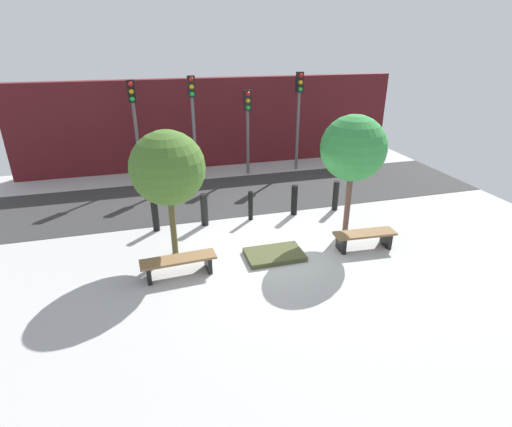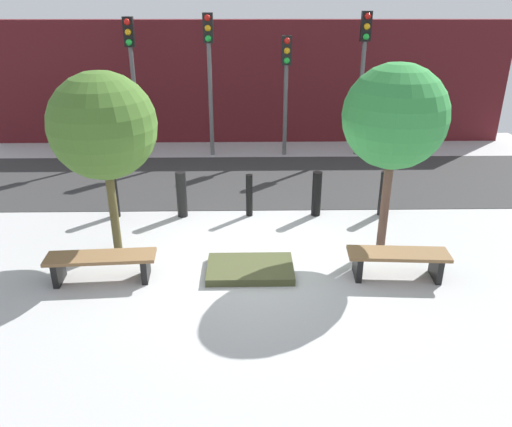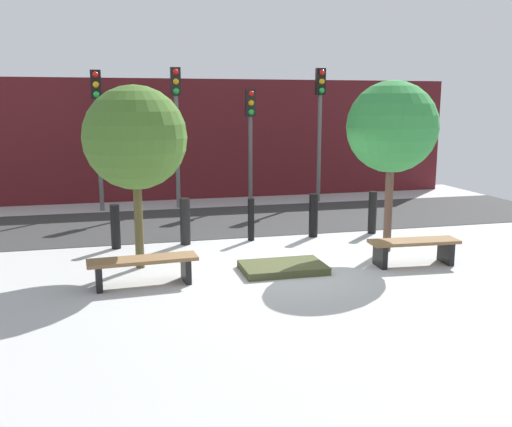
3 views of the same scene
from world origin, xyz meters
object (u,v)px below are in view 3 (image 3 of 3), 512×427
(tree_behind_right_bench, at_px, (392,128))
(traffic_light_mid_west, at_px, (176,112))
(tree_behind_left_bench, at_px, (135,138))
(traffic_light_mid_east, at_px, (250,125))
(bench_left, at_px, (143,266))
(bench_right, at_px, (414,247))
(bollard_right, at_px, (313,215))
(traffic_light_east, at_px, (320,111))
(bollard_far_left, at_px, (115,227))
(planter_bed, at_px, (283,268))
(bollard_far_right, at_px, (372,213))
(traffic_light_west, at_px, (97,115))
(bollard_left, at_px, (185,221))
(bollard_center, at_px, (251,220))

(tree_behind_right_bench, bearing_deg, traffic_light_mid_west, 120.54)
(tree_behind_left_bench, distance_m, traffic_light_mid_east, 6.98)
(bench_left, height_order, traffic_light_mid_west, traffic_light_mid_west)
(bench_left, distance_m, bench_right, 4.95)
(bollard_right, distance_m, traffic_light_mid_west, 5.58)
(traffic_light_east, bearing_deg, bollard_far_left, -143.86)
(bench_left, height_order, bollard_right, bollard_right)
(traffic_light_east, bearing_deg, planter_bed, -115.08)
(bench_left, relative_size, bollard_far_right, 1.85)
(bench_left, bearing_deg, bollard_right, 30.14)
(bollard_far_right, relative_size, traffic_light_west, 0.25)
(bollard_left, distance_m, bollard_center, 1.44)
(planter_bed, xyz_separation_m, tree_behind_right_bench, (2.47, 0.86, 2.43))
(tree_behind_right_bench, xyz_separation_m, bollard_left, (-3.92, 1.56, -2.00))
(bollard_center, bearing_deg, bollard_left, 180.00)
(traffic_light_mid_east, bearing_deg, traffic_light_mid_west, 179.97)
(tree_behind_left_bench, height_order, bollard_center, tree_behind_left_bench)
(bollard_far_right, relative_size, traffic_light_mid_west, 0.25)
(tree_behind_left_bench, relative_size, bollard_far_right, 3.36)
(traffic_light_west, xyz_separation_m, traffic_light_mid_west, (2.15, 0.00, 0.06))
(bollard_right, height_order, traffic_light_mid_west, traffic_light_mid_west)
(tree_behind_right_bench, bearing_deg, bollard_far_left, 163.81)
(traffic_light_mid_west, relative_size, traffic_light_mid_east, 1.17)
(tree_behind_left_bench, relative_size, traffic_light_west, 0.85)
(bollard_left, distance_m, bollard_right, 2.89)
(tree_behind_right_bench, height_order, bollard_far_right, tree_behind_right_bench)
(bollard_right, bearing_deg, bollard_far_right, 0.00)
(bench_right, distance_m, bollard_center, 3.60)
(planter_bed, distance_m, tree_behind_right_bench, 3.57)
(bollard_center, bearing_deg, traffic_light_mid_east, 76.47)
(planter_bed, bearing_deg, traffic_light_west, 115.08)
(tree_behind_left_bench, height_order, tree_behind_right_bench, tree_behind_right_bench)
(bench_left, distance_m, tree_behind_right_bench, 5.50)
(bollard_right, height_order, traffic_light_west, traffic_light_west)
(bollard_far_left, bearing_deg, bollard_center, 0.00)
(bench_right, xyz_separation_m, traffic_light_west, (-5.69, 7.07, 2.31))
(tree_behind_right_bench, relative_size, bollard_center, 3.66)
(bench_left, bearing_deg, traffic_light_mid_east, 59.76)
(planter_bed, xyz_separation_m, traffic_light_mid_west, (-1.07, 6.87, 2.65))
(tree_behind_left_bench, bearing_deg, traffic_light_mid_east, 59.46)
(bench_left, xyz_separation_m, tree_behind_left_bench, (-0.00, 1.06, 2.03))
(bollard_center, xyz_separation_m, traffic_light_east, (3.22, 4.46, 2.27))
(traffic_light_west, distance_m, traffic_light_mid_west, 2.15)
(tree_behind_right_bench, relative_size, bollard_left, 3.42)
(traffic_light_mid_east, relative_size, traffic_light_east, 0.84)
(tree_behind_left_bench, height_order, bollard_right, tree_behind_left_bench)
(bollard_far_right, bearing_deg, tree_behind_left_bench, -163.81)
(tree_behind_right_bench, height_order, bollard_far_left, tree_behind_right_bench)
(traffic_light_west, bearing_deg, bollard_right, -43.72)
(bench_right, height_order, bollard_right, bollard_right)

